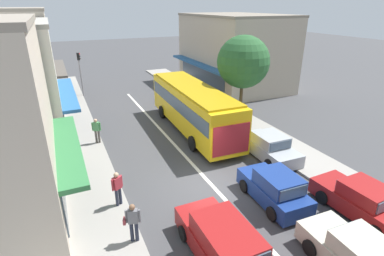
{
  "coord_description": "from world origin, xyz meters",
  "views": [
    {
      "loc": [
        -6.18,
        -11.22,
        8.41
      ],
      "look_at": [
        1.0,
        4.56,
        1.2
      ],
      "focal_mm": 28.0,
      "sensor_mm": 36.0,
      "label": 1
    }
  ],
  "objects_px": {
    "parked_sedan_kerb_second": "(269,147)",
    "traffic_light_downstreet": "(80,67)",
    "pedestrian_browsing_midblock": "(97,129)",
    "parked_sedan_kerb_rear": "(193,96)",
    "pedestrian_with_handbag_near": "(133,220)",
    "wagon_queue_gap_filler": "(223,243)",
    "hatchback_behind_bus_near": "(274,188)",
    "parked_sedan_kerb_third": "(222,117)",
    "parked_sedan_kerb_front": "(362,201)",
    "street_tree_right": "(243,62)",
    "pedestrian_far_walker": "(117,187)",
    "city_bus": "(193,105)"
  },
  "relations": [
    {
      "from": "hatchback_behind_bus_near",
      "to": "pedestrian_browsing_midblock",
      "type": "bearing_deg",
      "value": 123.81
    },
    {
      "from": "traffic_light_downstreet",
      "to": "street_tree_right",
      "type": "distance_m",
      "value": 16.13
    },
    {
      "from": "parked_sedan_kerb_second",
      "to": "traffic_light_downstreet",
      "type": "relative_size",
      "value": 1.01
    },
    {
      "from": "pedestrian_with_handbag_near",
      "to": "pedestrian_browsing_midblock",
      "type": "distance_m",
      "value": 9.46
    },
    {
      "from": "wagon_queue_gap_filler",
      "to": "pedestrian_browsing_midblock",
      "type": "xyz_separation_m",
      "value": [
        -2.58,
        11.53,
        0.32
      ]
    },
    {
      "from": "wagon_queue_gap_filler",
      "to": "pedestrian_far_walker",
      "type": "bearing_deg",
      "value": 120.91
    },
    {
      "from": "parked_sedan_kerb_second",
      "to": "pedestrian_with_handbag_near",
      "type": "height_order",
      "value": "pedestrian_with_handbag_near"
    },
    {
      "from": "city_bus",
      "to": "pedestrian_with_handbag_near",
      "type": "relative_size",
      "value": 6.71
    },
    {
      "from": "parked_sedan_kerb_front",
      "to": "street_tree_right",
      "type": "xyz_separation_m",
      "value": [
        1.1,
        11.21,
        3.96
      ]
    },
    {
      "from": "traffic_light_downstreet",
      "to": "parked_sedan_kerb_rear",
      "type": "bearing_deg",
      "value": -36.35
    },
    {
      "from": "street_tree_right",
      "to": "pedestrian_with_handbag_near",
      "type": "distance_m",
      "value": 14.1
    },
    {
      "from": "pedestrian_browsing_midblock",
      "to": "parked_sedan_kerb_front",
      "type": "bearing_deg",
      "value": -51.98
    },
    {
      "from": "parked_sedan_kerb_second",
      "to": "wagon_queue_gap_filler",
      "type": "bearing_deg",
      "value": -138.4
    },
    {
      "from": "parked_sedan_kerb_second",
      "to": "pedestrian_with_handbag_near",
      "type": "relative_size",
      "value": 2.61
    },
    {
      "from": "street_tree_right",
      "to": "pedestrian_with_handbag_near",
      "type": "xyz_separation_m",
      "value": [
        -10.38,
        -8.86,
        -3.56
      ]
    },
    {
      "from": "pedestrian_far_walker",
      "to": "wagon_queue_gap_filler",
      "type": "bearing_deg",
      "value": -59.09
    },
    {
      "from": "pedestrian_with_handbag_near",
      "to": "parked_sedan_kerb_front",
      "type": "bearing_deg",
      "value": -14.17
    },
    {
      "from": "parked_sedan_kerb_front",
      "to": "traffic_light_downstreet",
      "type": "distance_m",
      "value": 25.45
    },
    {
      "from": "parked_sedan_kerb_rear",
      "to": "pedestrian_browsing_midblock",
      "type": "relative_size",
      "value": 2.59
    },
    {
      "from": "traffic_light_downstreet",
      "to": "pedestrian_browsing_midblock",
      "type": "relative_size",
      "value": 2.58
    },
    {
      "from": "parked_sedan_kerb_front",
      "to": "pedestrian_far_walker",
      "type": "relative_size",
      "value": 2.61
    },
    {
      "from": "parked_sedan_kerb_second",
      "to": "traffic_light_downstreet",
      "type": "height_order",
      "value": "traffic_light_downstreet"
    },
    {
      "from": "parked_sedan_kerb_third",
      "to": "traffic_light_downstreet",
      "type": "relative_size",
      "value": 1.01
    },
    {
      "from": "city_bus",
      "to": "street_tree_right",
      "type": "xyz_separation_m",
      "value": [
        3.79,
        -0.21,
        2.74
      ]
    },
    {
      "from": "hatchback_behind_bus_near",
      "to": "pedestrian_browsing_midblock",
      "type": "xyz_separation_m",
      "value": [
        -6.39,
        9.54,
        0.36
      ]
    },
    {
      "from": "traffic_light_downstreet",
      "to": "street_tree_right",
      "type": "xyz_separation_m",
      "value": [
        9.99,
        -12.54,
        1.77
      ]
    },
    {
      "from": "parked_sedan_kerb_front",
      "to": "street_tree_right",
      "type": "bearing_deg",
      "value": 84.4
    },
    {
      "from": "hatchback_behind_bus_near",
      "to": "traffic_light_downstreet",
      "type": "bearing_deg",
      "value": 105.73
    },
    {
      "from": "hatchback_behind_bus_near",
      "to": "parked_sedan_kerb_third",
      "type": "height_order",
      "value": "hatchback_behind_bus_near"
    },
    {
      "from": "parked_sedan_kerb_rear",
      "to": "pedestrian_browsing_midblock",
      "type": "bearing_deg",
      "value": -149.4
    },
    {
      "from": "parked_sedan_kerb_third",
      "to": "parked_sedan_kerb_rear",
      "type": "bearing_deg",
      "value": 86.86
    },
    {
      "from": "hatchback_behind_bus_near",
      "to": "traffic_light_downstreet",
      "type": "relative_size",
      "value": 0.9
    },
    {
      "from": "street_tree_right",
      "to": "pedestrian_with_handbag_near",
      "type": "height_order",
      "value": "street_tree_right"
    },
    {
      "from": "city_bus",
      "to": "pedestrian_far_walker",
      "type": "distance_m",
      "value": 9.43
    },
    {
      "from": "wagon_queue_gap_filler",
      "to": "parked_sedan_kerb_rear",
      "type": "xyz_separation_m",
      "value": [
        6.6,
        16.96,
        -0.08
      ]
    },
    {
      "from": "wagon_queue_gap_filler",
      "to": "pedestrian_browsing_midblock",
      "type": "distance_m",
      "value": 11.82
    },
    {
      "from": "parked_sedan_kerb_second",
      "to": "pedestrian_browsing_midblock",
      "type": "xyz_separation_m",
      "value": [
        -8.92,
        5.9,
        0.4
      ]
    },
    {
      "from": "city_bus",
      "to": "pedestrian_far_walker",
      "type": "relative_size",
      "value": 6.71
    },
    {
      "from": "parked_sedan_kerb_front",
      "to": "traffic_light_downstreet",
      "type": "relative_size",
      "value": 1.01
    },
    {
      "from": "street_tree_right",
      "to": "pedestrian_browsing_midblock",
      "type": "height_order",
      "value": "street_tree_right"
    },
    {
      "from": "parked_sedan_kerb_rear",
      "to": "parked_sedan_kerb_second",
      "type": "bearing_deg",
      "value": -91.35
    },
    {
      "from": "wagon_queue_gap_filler",
      "to": "pedestrian_far_walker",
      "type": "relative_size",
      "value": 2.76
    },
    {
      "from": "parked_sedan_kerb_third",
      "to": "hatchback_behind_bus_near",
      "type": "bearing_deg",
      "value": -105.24
    },
    {
      "from": "hatchback_behind_bus_near",
      "to": "pedestrian_with_handbag_near",
      "type": "bearing_deg",
      "value": 179.28
    },
    {
      "from": "wagon_queue_gap_filler",
      "to": "parked_sedan_kerb_rear",
      "type": "distance_m",
      "value": 18.2
    },
    {
      "from": "parked_sedan_kerb_second",
      "to": "pedestrian_with_handbag_near",
      "type": "xyz_separation_m",
      "value": [
        -8.97,
        -3.56,
        0.4
      ]
    },
    {
      "from": "city_bus",
      "to": "parked_sedan_kerb_second",
      "type": "distance_m",
      "value": 6.12
    },
    {
      "from": "parked_sedan_kerb_rear",
      "to": "pedestrian_browsing_midblock",
      "type": "xyz_separation_m",
      "value": [
        -9.19,
        -5.43,
        0.4
      ]
    },
    {
      "from": "parked_sedan_kerb_third",
      "to": "wagon_queue_gap_filler",
      "type": "bearing_deg",
      "value": -119.61
    },
    {
      "from": "parked_sedan_kerb_rear",
      "to": "traffic_light_downstreet",
      "type": "bearing_deg",
      "value": 143.65
    }
  ]
}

